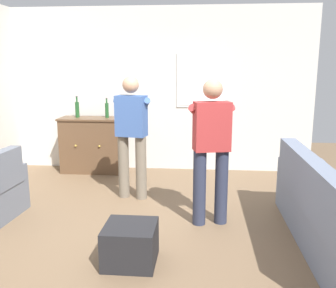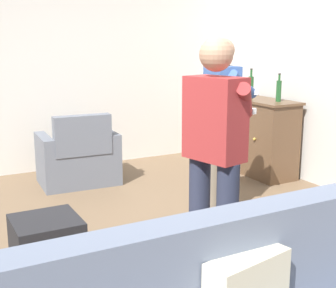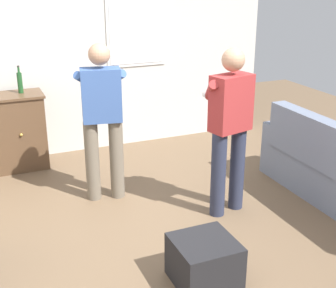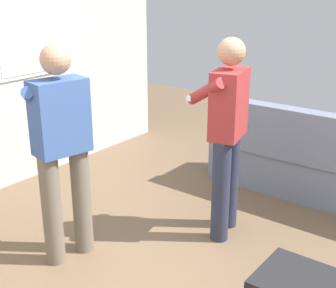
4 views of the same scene
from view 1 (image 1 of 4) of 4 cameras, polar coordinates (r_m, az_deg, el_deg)
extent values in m
plane|color=brown|center=(4.35, -4.80, -12.95)|extent=(10.40, 10.40, 0.00)
cube|color=beige|center=(6.59, -1.01, 8.22)|extent=(5.20, 0.12, 2.80)
cube|color=silver|center=(6.48, 5.08, 9.61)|extent=(0.83, 0.02, 0.91)
cube|color=white|center=(6.48, 5.08, 9.61)|extent=(0.75, 0.03, 0.83)
cube|color=slate|center=(4.15, 23.39, -12.04)|extent=(0.55, 2.26, 0.42)
cube|color=slate|center=(3.93, 21.10, -5.94)|extent=(0.18, 2.26, 0.51)
cube|color=slate|center=(5.20, 19.41, -5.61)|extent=(0.55, 0.18, 0.64)
cube|color=beige|center=(3.99, 22.83, -6.94)|extent=(0.21, 0.42, 0.36)
cube|color=slate|center=(4.79, -23.84, -3.63)|extent=(0.18, 0.65, 0.45)
cube|color=slate|center=(5.32, -23.78, -5.78)|extent=(0.65, 0.16, 0.60)
cube|color=brown|center=(6.61, -11.55, -0.26)|extent=(1.01, 0.44, 0.92)
cube|color=brown|center=(6.52, -11.72, 3.81)|extent=(1.05, 0.48, 0.03)
sphere|color=#B79338|center=(6.44, -13.89, -0.26)|extent=(0.04, 0.04, 0.04)
sphere|color=#B79338|center=(6.32, -10.41, -0.34)|extent=(0.04, 0.04, 0.04)
cylinder|color=#1E4C23|center=(6.47, -9.29, 5.08)|extent=(0.06, 0.06, 0.25)
cylinder|color=#1E4C23|center=(6.45, -9.34, 6.48)|extent=(0.03, 0.03, 0.07)
cylinder|color=#262626|center=(6.45, -9.35, 6.85)|extent=(0.03, 0.03, 0.02)
cylinder|color=#1E4C23|center=(6.60, -13.66, 5.10)|extent=(0.07, 0.07, 0.26)
cylinder|color=#1E4C23|center=(6.59, -13.74, 6.60)|extent=(0.03, 0.03, 0.08)
cylinder|color=#262626|center=(6.58, -13.76, 7.04)|extent=(0.03, 0.03, 0.02)
cube|color=black|center=(3.64, -5.74, -14.91)|extent=(0.48, 0.48, 0.37)
cylinder|color=#6B6051|center=(5.27, -6.77, -3.41)|extent=(0.15, 0.15, 0.88)
cylinder|color=#6B6051|center=(5.17, -4.12, -3.64)|extent=(0.15, 0.15, 0.88)
cube|color=#385693|center=(5.08, -5.62, 4.28)|extent=(0.44, 0.30, 0.55)
sphere|color=tan|center=(5.04, -5.72, 8.96)|extent=(0.22, 0.22, 0.22)
cylinder|color=#385693|center=(5.25, -6.15, 5.73)|extent=(0.38, 0.36, 0.29)
cylinder|color=#385693|center=(5.17, -3.79, 5.67)|extent=(0.26, 0.43, 0.29)
cube|color=white|center=(5.37, -4.33, 4.98)|extent=(0.15, 0.07, 0.04)
cylinder|color=#282D42|center=(4.35, 4.81, -6.69)|extent=(0.15, 0.15, 0.88)
cylinder|color=#282D42|center=(4.41, 8.12, -6.49)|extent=(0.15, 0.15, 0.88)
cube|color=#9E2D2D|center=(4.21, 6.71, 2.68)|extent=(0.44, 0.31, 0.55)
sphere|color=tan|center=(4.16, 6.85, 8.32)|extent=(0.22, 0.22, 0.22)
cylinder|color=#9E2D2D|center=(4.32, 4.72, 4.43)|extent=(0.25, 0.44, 0.29)
cylinder|color=#9E2D2D|center=(4.38, 7.67, 4.46)|extent=(0.39, 0.35, 0.29)
cube|color=white|center=(4.51, 5.68, 3.64)|extent=(0.16, 0.07, 0.04)
camera|label=2|loc=(3.61, 52.52, 4.61)|focal=50.00mm
camera|label=3|loc=(2.24, -77.01, 16.43)|focal=50.00mm
camera|label=4|loc=(3.87, -48.53, 12.11)|focal=50.00mm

